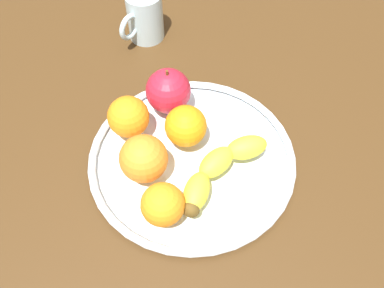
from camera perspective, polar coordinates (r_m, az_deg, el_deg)
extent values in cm
cube|color=#432C14|center=(68.49, 0.00, -3.31)|extent=(163.15, 163.15, 4.00)
cylinder|color=silver|center=(66.56, 0.00, -2.25)|extent=(31.13, 31.13, 0.60)
torus|color=silver|center=(65.81, 0.00, -1.82)|extent=(32.43, 32.43, 1.20)
ellipsoid|color=yellow|center=(64.47, 7.43, -0.47)|extent=(7.33, 6.91, 3.63)
ellipsoid|color=yellow|center=(62.42, 3.22, -2.63)|extent=(7.04, 4.74, 3.63)
ellipsoid|color=yellow|center=(59.84, 0.61, -6.52)|extent=(7.30, 5.48, 3.63)
ellipsoid|color=brown|center=(58.52, -0.19, -8.92)|extent=(2.70, 3.04, 2.54)
sphere|color=#B91D32|center=(68.80, -3.24, 7.21)|extent=(7.43, 7.43, 7.43)
cylinder|color=#593819|center=(65.98, -3.40, 9.51)|extent=(0.44, 0.44, 1.20)
sphere|color=orange|center=(61.06, -6.58, -1.98)|extent=(7.16, 7.16, 7.16)
sphere|color=orange|center=(64.54, -0.85, 2.45)|extent=(6.57, 6.57, 6.57)
sphere|color=orange|center=(66.39, -8.62, 3.67)|extent=(6.62, 6.62, 6.62)
sphere|color=orange|center=(57.60, -3.98, -8.19)|extent=(6.15, 6.15, 6.15)
cylinder|color=silver|center=(84.64, -6.37, 16.86)|extent=(6.88, 6.88, 9.46)
torus|color=silver|center=(81.69, -8.49, 15.41)|extent=(5.16, 1.00, 5.16)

